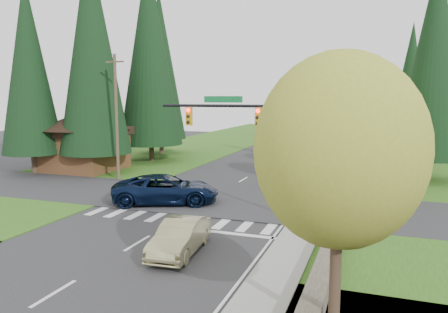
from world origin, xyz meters
The scene contains 34 objects.
ground centered at (0.00, 0.00, 0.00)m, with size 120.00×120.00×0.00m, color #28282B.
grass_east centered at (13.00, 20.00, 0.03)m, with size 14.00×110.00×0.06m, color #335316.
grass_west centered at (-13.00, 20.00, 0.03)m, with size 14.00×110.00×0.06m, color #335316.
cross_street centered at (0.00, 8.00, 0.00)m, with size 120.00×8.00×0.10m, color #28282B.
sidewalk_east centered at (6.90, 22.00, 0.07)m, with size 1.80×80.00×0.13m, color gray.
curb_east centered at (6.05, 22.00, 0.07)m, with size 0.20×80.00×0.13m, color gray.
stone_wall_south centered at (8.60, -3.00, 0.35)m, with size 0.70×14.00×0.70m, color #4C4438.
stone_wall_north centered at (8.60, 30.00, 0.35)m, with size 0.70×40.00×0.70m, color #4C4438.
traffic_signal centered at (4.37, 4.50, 4.98)m, with size 8.70×0.37×6.80m.
brown_building centered at (-15.00, 15.00, 3.14)m, with size 8.40×8.40×5.40m.
utility_pole centered at (-9.50, 12.00, 5.14)m, with size 1.60×0.24×10.00m.
decid_tree_0 centered at (9.20, 14.00, 5.60)m, with size 4.80×4.80×8.37m.
decid_tree_1 centered at (9.30, 21.00, 5.80)m, with size 5.20×5.20×8.80m.
decid_tree_2 centered at (9.10, 28.00, 5.93)m, with size 5.00×5.00×8.82m.
decid_tree_3 centered at (9.20, 35.00, 5.66)m, with size 5.00×5.00×8.55m.
decid_tree_4 centered at (9.30, 42.00, 6.06)m, with size 5.40×5.40×9.18m.
decid_tree_5 centered at (9.10, 49.00, 5.53)m, with size 4.80×4.80×8.30m.
decid_tree_6 centered at (9.20, 56.00, 5.86)m, with size 5.20×5.20×8.86m.
decid_tree_south centered at (9.30, -6.00, 5.27)m, with size 4.60×4.60×7.92m.
conifer_w_a centered at (-13.00, 14.00, 10.79)m, with size 6.12×6.12×19.80m.
conifer_w_b centered at (-16.00, 18.00, 9.79)m, with size 5.44×5.44×17.80m.
conifer_w_c centered at (-12.00, 22.00, 11.29)m, with size 6.46×6.46×20.80m.
conifer_w_d centered at (-18.00, 12.00, 9.29)m, with size 5.10×5.10×16.80m.
conifer_w_e centered at (-14.00, 28.00, 10.29)m, with size 5.78×5.78×18.80m.
conifer_e_a centered at (14.00, 20.00, 9.79)m, with size 5.44×5.44×17.80m.
conifer_e_b centered at (15.00, 34.00, 10.79)m, with size 6.12×6.12×19.80m.
conifer_e_c centered at (14.00, 48.00, 9.29)m, with size 5.10×5.10×16.80m.
sedan_champagne centered at (2.41, -1.51, 0.73)m, with size 1.54×4.41×1.45m, color tan.
suv_navy centered at (-2.22, 6.21, 0.91)m, with size 3.03×6.57×1.83m, color black.
parked_car_a centered at (5.10, 20.68, 0.80)m, with size 1.88×4.67×1.59m, color #AAA9AE.
parked_car_b centered at (4.20, 23.68, 0.79)m, with size 2.20×5.42×1.57m, color slate.
parked_car_c centered at (5.46, 35.04, 0.75)m, with size 1.59×4.56×1.50m, color #B2B3B7.
parked_car_d centered at (5.60, 38.15, 0.77)m, with size 1.82×4.53×1.54m, color white.
parked_car_e centered at (5.26, 45.40, 0.69)m, with size 1.93×4.75×1.38m, color #A5A5AA.
Camera 1 is at (10.27, -17.88, 6.70)m, focal length 35.00 mm.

